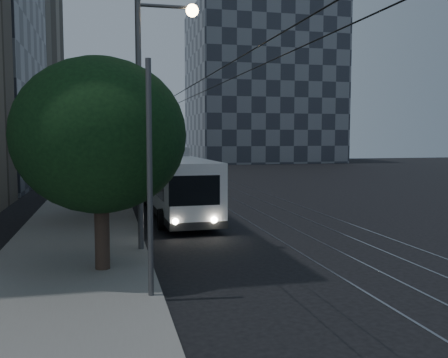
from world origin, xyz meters
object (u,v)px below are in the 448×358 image
Objects in this scene: pickup_silver at (162,185)px; streetlamp_near at (151,98)px; car_white_c at (128,169)px; car_white_b at (140,176)px; car_white_a at (146,179)px; car_white_d at (127,168)px; streetlamp_far at (120,116)px; trolleybus at (176,185)px.

streetlamp_near is (-2.10, -16.13, 4.63)m from pickup_silver.
car_white_c is at bearing 79.71° from pickup_silver.
car_white_b is 1.00× the size of car_white_c.
car_white_a is at bearing -110.70° from car_white_b.
streetlamp_near is at bearing -91.50° from car_white_a.
car_white_d is at bearing 94.94° from car_white_c.
car_white_b is (-0.90, 9.61, -0.14)m from pickup_silver.
car_white_c is 0.49× the size of streetlamp_far.
car_white_a is 0.43× the size of streetlamp_far.
streetlamp_far reaches higher than streetlamp_near.
streetlamp_far is at bearing -151.05° from car_white_b.
car_white_c is 1.29× the size of car_white_d.
car_white_a is 0.88× the size of car_white_b.
car_white_d is at bearing 96.00° from car_white_a.
car_white_d is 37.17m from streetlamp_near.
car_white_c is (-0.70, 7.12, 0.09)m from car_white_b.
trolleybus is 1.24× the size of streetlamp_far.
car_white_a is (-0.44, 13.97, -0.91)m from trolleybus.
trolleybus is 1.31× the size of streetlamp_near.
pickup_silver is at bearing -81.36° from car_white_a.
pickup_silver is 1.62× the size of car_white_d.
trolleybus is at bearing -85.88° from car_white_a.
car_white_a is at bearing -80.05° from car_white_c.
trolleybus reaches higher than pickup_silver.
trolleybus is 2.02× the size of pickup_silver.
car_white_c is at bearing 84.44° from streetlamp_far.
streetlamp_far is (-2.30, 15.63, 4.11)m from trolleybus.
car_white_d is at bearing 68.93° from car_white_b.
trolleybus reaches higher than car_white_a.
trolleybus is at bearing -81.85° from car_white_c.
car_white_a is 14.98m from car_white_d.
trolleybus is 8.24m from pickup_silver.
streetlamp_far is at bearing 96.54° from trolleybus.
car_white_b is at bearing 96.27° from car_white_a.
streetlamp_far reaches higher than car_white_c.
trolleybus is 2.53× the size of car_white_b.
trolleybus is 3.26× the size of car_white_d.
car_white_c is 4.00m from car_white_d.
car_white_b is at bearing 87.34° from streetlamp_near.
car_white_a reaches higher than car_white_b.
trolleybus is at bearing -112.39° from car_white_b.
streetlamp_near reaches higher than car_white_c.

